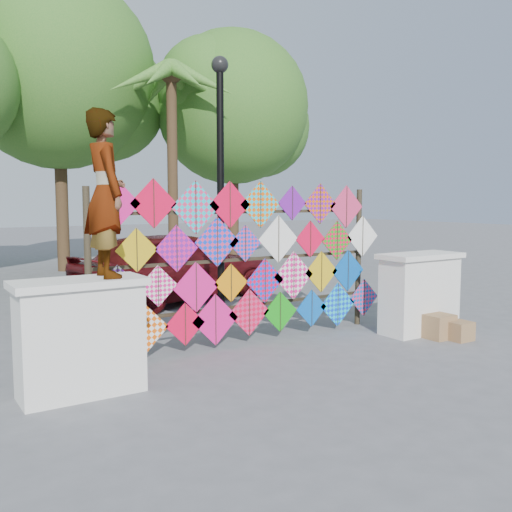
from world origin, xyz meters
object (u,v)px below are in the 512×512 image
lamppost (220,166)px  vendor_woman (106,194)px  kite_rack (252,262)px  sedan (176,265)px

lamppost → vendor_woman: bearing=-140.6°
kite_rack → sedan: (0.54, 3.79, -0.46)m
vendor_woman → sedan: bearing=-30.4°
sedan → lamppost: size_ratio=1.00×
vendor_woman → sedan: vendor_woman is taller
lamppost → sedan: bearing=82.2°
vendor_woman → lamppost: bearing=-48.4°
kite_rack → vendor_woman: (-2.49, -0.93, 0.98)m
kite_rack → lamppost: bearing=81.3°
kite_rack → lamppost: (0.19, 1.27, 1.47)m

